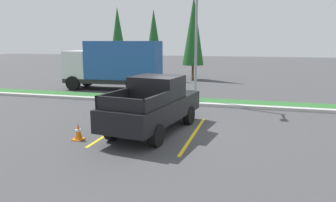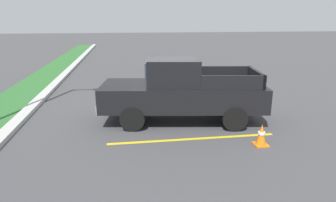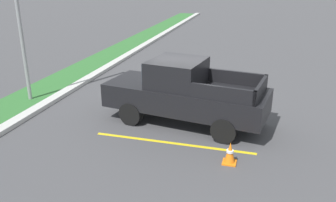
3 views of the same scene
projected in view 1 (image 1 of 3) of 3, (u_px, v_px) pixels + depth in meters
name	position (u px, v px, depth m)	size (l,w,h in m)	color
ground_plane	(180.00, 131.00, 12.24)	(120.00, 120.00, 0.00)	#424244
parking_line_near	(117.00, 128.00, 12.57)	(0.12, 4.80, 0.01)	yellow
parking_line_far	(194.00, 134.00, 11.76)	(0.12, 4.80, 0.01)	yellow
curb_strip	(202.00, 104.00, 16.96)	(56.00, 0.40, 0.15)	#B2B2AD
grass_median	(205.00, 101.00, 18.02)	(56.00, 1.80, 0.06)	#2D662D
pickup_truck_main	(154.00, 105.00, 12.02)	(2.65, 5.45, 2.10)	black
cargo_truck_distant	(115.00, 63.00, 22.36)	(6.93, 2.85, 3.40)	black
street_light	(196.00, 30.00, 17.07)	(0.24, 1.49, 6.92)	gray
cypress_tree_leftmost	(118.00, 36.00, 29.37)	(1.68, 1.68, 6.47)	brown
cypress_tree_left_inner	(154.00, 38.00, 27.86)	(1.60, 1.60, 6.14)	brown
cypress_tree_center	(193.00, 31.00, 27.53)	(1.88, 1.88, 7.22)	brown
traffic_cone	(78.00, 132.00, 11.06)	(0.36, 0.36, 0.60)	orange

